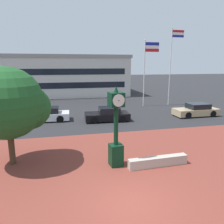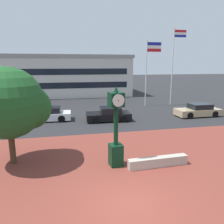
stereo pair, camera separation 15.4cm
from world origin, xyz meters
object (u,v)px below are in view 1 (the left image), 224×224
object	(u,v)px
car_street_mid	(108,115)
street_clock	(116,130)
flagpole_primary	(147,66)
civic_building	(65,75)
car_street_far	(46,115)
flagpole_secondary	(172,61)
car_street_near	(196,110)
plaza_tree	(12,104)

from	to	relation	value
car_street_mid	street_clock	bearing A→B (deg)	173.36
flagpole_primary	civic_building	xyz separation A→B (m)	(-9.61, 14.31, -1.66)
car_street_far	flagpole_secondary	distance (m)	16.81
car_street_near	car_street_mid	bearing A→B (deg)	88.97
plaza_tree	civic_building	bearing A→B (deg)	83.54
street_clock	car_street_near	distance (m)	14.17
car_street_far	plaza_tree	bearing A→B (deg)	175.86
street_clock	car_street_far	size ratio (longest dim) A/B	0.94
street_clock	car_street_near	xyz separation A→B (m)	(10.73, 9.17, -1.33)
plaza_tree	car_street_mid	xyz separation A→B (m)	(6.58, 7.72, -2.61)
plaza_tree	civic_building	world-z (taller)	civic_building
car_street_far	flagpole_secondary	size ratio (longest dim) A/B	0.46
plaza_tree	flagpole_secondary	xyz separation A→B (m)	(16.18, 14.14, 2.40)
car_street_mid	civic_building	xyz separation A→B (m)	(-3.35, 20.72, 2.75)
car_street_far	civic_building	world-z (taller)	civic_building
car_street_mid	car_street_far	xyz separation A→B (m)	(-5.59, 1.25, 0.00)
car_street_far	flagpole_secondary	world-z (taller)	flagpole_secondary
flagpole_secondary	car_street_mid	bearing A→B (deg)	-146.24
flagpole_secondary	plaza_tree	bearing A→B (deg)	-138.85
flagpole_secondary	car_street_near	bearing A→B (deg)	-93.06
car_street_near	civic_building	world-z (taller)	civic_building
civic_building	flagpole_secondary	bearing A→B (deg)	-47.84
street_clock	civic_building	xyz separation A→B (m)	(-1.88, 29.96, 1.43)
car_street_near	car_street_mid	size ratio (longest dim) A/B	1.08
car_street_near	civic_building	bearing A→B (deg)	30.59
street_clock	civic_building	bearing A→B (deg)	87.08
civic_building	street_clock	bearing A→B (deg)	-86.41
plaza_tree	flagpole_secondary	size ratio (longest dim) A/B	0.53
street_clock	flagpole_primary	size ratio (longest dim) A/B	0.52
car_street_mid	flagpole_secondary	size ratio (longest dim) A/B	0.43
car_street_mid	civic_building	distance (m)	21.17
plaza_tree	car_street_near	bearing A→B (deg)	25.81
car_street_near	civic_building	size ratio (longest dim) A/B	0.22
street_clock	car_street_mid	xyz separation A→B (m)	(1.47, 9.23, -1.33)
street_clock	flagpole_secondary	size ratio (longest dim) A/B	0.43
plaza_tree	car_street_near	distance (m)	17.78
car_street_near	car_street_far	xyz separation A→B (m)	(-14.84, 1.32, -0.00)
street_clock	plaza_tree	world-z (taller)	plaza_tree
car_street_near	civic_building	xyz separation A→B (m)	(-12.61, 20.79, 2.75)
car_street_far	civic_building	size ratio (longest dim) A/B	0.21
flagpole_primary	flagpole_secondary	xyz separation A→B (m)	(3.35, 0.00, 0.60)
car_street_mid	flagpole_primary	size ratio (longest dim) A/B	0.51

